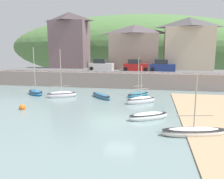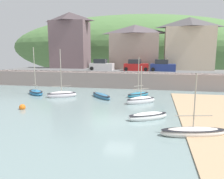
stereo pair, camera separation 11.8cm
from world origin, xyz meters
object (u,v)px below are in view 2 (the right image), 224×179
(waterfront_building_centre, at_px, (135,47))
(parked_car_near_slipway, at_px, (102,65))
(waterfront_building_left, at_px, (70,40))
(waterfront_building_right, at_px, (189,43))
(sailboat_blue_trim, at_px, (62,95))
(sailboat_far_left, at_px, (138,94))
(sailboat_nearest_shore, at_px, (36,92))
(dinghy_open_wooden, at_px, (101,96))
(rowboat_small_beached, at_px, (193,132))
(motorboat_with_cabin, at_px, (141,100))
(sailboat_white_hull, at_px, (148,116))
(parked_car_by_wall, at_px, (136,66))
(parked_car_end_of_row, at_px, (163,66))
(mooring_buoy, at_px, (22,107))

(waterfront_building_centre, distance_m, parked_car_near_slipway, 7.73)
(waterfront_building_left, relative_size, waterfront_building_right, 1.16)
(sailboat_blue_trim, xyz_separation_m, parked_car_near_slipway, (2.24, 12.39, 2.88))
(waterfront_building_right, height_order, sailboat_far_left, waterfront_building_right)
(sailboat_blue_trim, distance_m, sailboat_nearest_shore, 4.25)
(dinghy_open_wooden, bearing_deg, parked_car_near_slipway, 149.86)
(rowboat_small_beached, xyz_separation_m, sailboat_blue_trim, (-14.25, 10.58, 0.06))
(motorboat_with_cabin, distance_m, rowboat_small_beached, 10.03)
(sailboat_white_hull, height_order, parked_car_near_slipway, parked_car_near_slipway)
(rowboat_small_beached, bearing_deg, waterfront_building_right, 71.49)
(waterfront_building_right, distance_m, rowboat_small_beached, 28.47)
(parked_car_by_wall, bearing_deg, dinghy_open_wooden, -104.29)
(waterfront_building_left, distance_m, parked_car_end_of_row, 19.04)
(waterfront_building_right, relative_size, sailboat_far_left, 1.78)
(waterfront_building_left, relative_size, sailboat_nearest_shore, 1.67)
(motorboat_with_cabin, height_order, mooring_buoy, motorboat_with_cabin)
(waterfront_building_left, height_order, mooring_buoy, waterfront_building_left)
(dinghy_open_wooden, bearing_deg, mooring_buoy, -86.96)
(dinghy_open_wooden, bearing_deg, sailboat_white_hull, -5.75)
(rowboat_small_beached, distance_m, parked_car_end_of_row, 23.21)
(sailboat_nearest_shore, bearing_deg, sailboat_blue_trim, 26.97)
(waterfront_building_left, relative_size, sailboat_blue_trim, 1.73)
(waterfront_building_centre, relative_size, parked_car_by_wall, 2.22)
(waterfront_building_right, distance_m, parked_car_end_of_row, 7.45)
(waterfront_building_centre, bearing_deg, motorboat_with_cabin, -82.33)
(sailboat_white_hull, height_order, parked_car_by_wall, parked_car_by_wall)
(parked_car_near_slipway, height_order, parked_car_by_wall, same)
(rowboat_small_beached, bearing_deg, dinghy_open_wooden, 117.53)
(parked_car_near_slipway, xyz_separation_m, parked_car_by_wall, (6.02, 0.00, 0.00))
(motorboat_with_cabin, distance_m, parked_car_end_of_row, 14.41)
(waterfront_building_left, xyz_separation_m, sailboat_nearest_shore, (1.04, -15.88, -7.56))
(waterfront_building_left, relative_size, dinghy_open_wooden, 3.00)
(rowboat_small_beached, height_order, sailboat_nearest_shore, sailboat_nearest_shore)
(sailboat_white_hull, bearing_deg, sailboat_far_left, 69.08)
(parked_car_near_slipway, bearing_deg, rowboat_small_beached, -58.04)
(dinghy_open_wooden, relative_size, parked_car_near_slipway, 0.85)
(rowboat_small_beached, bearing_deg, motorboat_with_cabin, 102.47)
(sailboat_far_left, relative_size, mooring_buoy, 8.22)
(motorboat_with_cabin, height_order, sailboat_white_hull, motorboat_with_cabin)
(sailboat_nearest_shore, distance_m, dinghy_open_wooden, 9.17)
(sailboat_far_left, xyz_separation_m, parked_car_end_of_row, (3.27, 10.05, 2.96))
(waterfront_building_right, xyz_separation_m, dinghy_open_wooden, (-12.23, -16.40, -6.84))
(waterfront_building_right, height_order, sailboat_nearest_shore, waterfront_building_right)
(sailboat_far_left, bearing_deg, waterfront_building_left, 88.81)
(motorboat_with_cabin, relative_size, parked_car_near_slipway, 1.04)
(waterfront_building_left, relative_size, sailboat_far_left, 2.07)
(motorboat_with_cabin, distance_m, dinghy_open_wooden, 5.40)
(parked_car_end_of_row, height_order, mooring_buoy, parked_car_end_of_row)
(waterfront_building_left, xyz_separation_m, rowboat_small_beached, (19.42, -27.47, -7.58))
(dinghy_open_wooden, distance_m, parked_car_near_slipway, 12.57)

